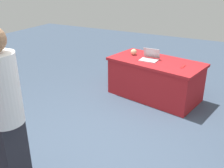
# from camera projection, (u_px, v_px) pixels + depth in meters

# --- Properties ---
(ground_plane) EXTENTS (14.40, 14.40, 0.00)m
(ground_plane) POSITION_uv_depth(u_px,v_px,m) (106.00, 147.00, 3.60)
(ground_plane) COLOR #3D4C60
(table_foreground) EXTENTS (1.85, 1.19, 0.73)m
(table_foreground) POSITION_uv_depth(u_px,v_px,m) (155.00, 79.00, 4.93)
(table_foreground) COLOR #AD1E23
(table_foreground) RESTS_ON ground
(person_attendee_standing) EXTENTS (0.35, 0.35, 1.82)m
(person_attendee_standing) POSITION_uv_depth(u_px,v_px,m) (5.00, 109.00, 2.46)
(person_attendee_standing) COLOR #26262D
(person_attendee_standing) RESTS_ON ground
(laptop_silver) EXTENTS (0.32, 0.29, 0.21)m
(laptop_silver) POSITION_uv_depth(u_px,v_px,m) (150.00, 58.00, 4.80)
(laptop_silver) COLOR silver
(laptop_silver) RESTS_ON table_foreground
(yarn_ball) EXTENTS (0.12, 0.12, 0.12)m
(yarn_ball) POSITION_uv_depth(u_px,v_px,m) (134.00, 52.00, 5.11)
(yarn_ball) COLOR beige
(yarn_ball) RESTS_ON table_foreground
(scissors_red) EXTENTS (0.05, 0.18, 0.01)m
(scissors_red) POSITION_uv_depth(u_px,v_px,m) (183.00, 67.00, 4.46)
(scissors_red) COLOR red
(scissors_red) RESTS_ON table_foreground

